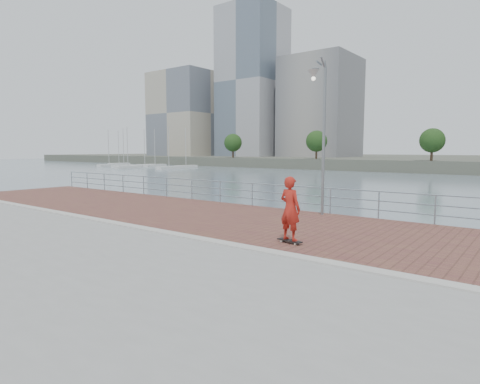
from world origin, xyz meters
The scene contains 10 objects.
water centered at (0.00, 0.00, -2.00)m, with size 400.00×400.00×0.00m, color slate.
seawall centered at (0.00, -5.00, -1.00)m, with size 40.00×24.00×2.00m, color gray.
brick_lane centered at (0.00, 3.60, 0.01)m, with size 40.00×6.80×0.02m, color brown.
curb centered at (0.00, 0.00, 0.03)m, with size 40.00×0.40×0.06m, color #B7B5AD.
guardrail centered at (0.00, 7.00, 0.69)m, with size 39.06×0.06×1.13m.
street_lamp centered at (0.89, 6.05, 4.34)m, with size 0.45×1.30×6.11m.
skateboard centered at (2.43, 1.22, 0.09)m, with size 0.83×0.32×0.09m.
skateboarder centered at (2.43, 1.22, 1.04)m, with size 0.68×0.45×1.87m, color #AC2017.
shoreline_trees centered at (-12.60, 77.00, 4.52)m, with size 109.49×5.15×6.87m.
marina centered at (-77.92, 60.04, -1.54)m, with size 31.17×17.61×10.20m.
Camera 1 is at (8.27, -8.78, 2.75)m, focal length 30.00 mm.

